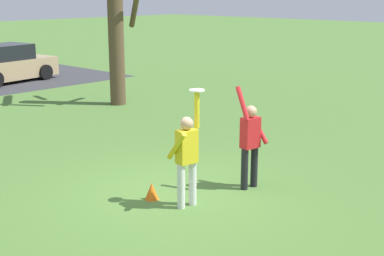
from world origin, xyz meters
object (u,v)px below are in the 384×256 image
person_catcher (187,154)px  frisbee_disc (197,90)px  parked_car_tan (6,65)px  field_cone_orange (152,191)px  bare_tree_tall (115,23)px  person_defender (250,140)px

person_catcher → frisbee_disc: frisbee_disc is taller
parked_car_tan → field_cone_orange: 15.33m
person_catcher → bare_tree_tall: bare_tree_tall is taller
parked_car_tan → field_cone_orange: bearing=-117.4°
field_cone_orange → person_catcher: bearing=-74.8°
field_cone_orange → frisbee_disc: bearing=-60.9°
person_catcher → frisbee_disc: bearing=-0.0°
field_cone_orange → person_defender: bearing=-28.9°
person_catcher → parked_car_tan: size_ratio=0.48×
frisbee_disc → field_cone_orange: bearing=119.1°
parked_car_tan → field_cone_orange: (-5.02, -14.47, -0.57)m
bare_tree_tall → field_cone_orange: (-5.22, -7.34, -2.57)m
parked_car_tan → bare_tree_tall: size_ratio=0.77×
person_catcher → person_defender: person_catcher is taller
person_defender → bare_tree_tall: 9.16m
bare_tree_tall → parked_car_tan: bearing=91.6°
parked_car_tan → person_catcher: bearing=-115.9°
person_catcher → field_cone_orange: bearing=114.0°
bare_tree_tall → field_cone_orange: 9.37m
frisbee_disc → bare_tree_tall: (4.81, 8.09, 0.63)m
person_defender → bare_tree_tall: size_ratio=0.36×
person_defender → bare_tree_tall: bearing=-104.2°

